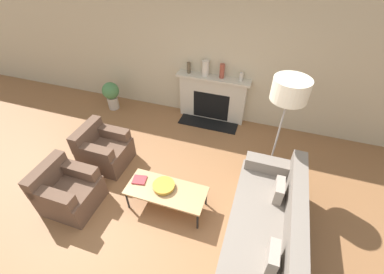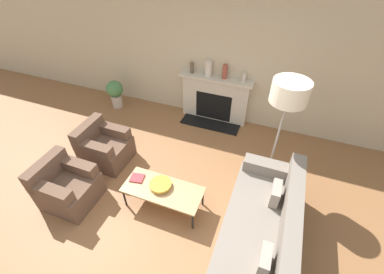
% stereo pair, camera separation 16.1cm
% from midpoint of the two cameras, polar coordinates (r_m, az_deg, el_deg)
% --- Properties ---
extents(ground_plane, '(18.00, 18.00, 0.00)m').
position_cam_midpoint_polar(ground_plane, '(4.15, -6.43, -17.78)').
color(ground_plane, brown).
extents(wall_back, '(18.00, 0.06, 2.90)m').
position_cam_midpoint_polar(wall_back, '(5.40, 5.43, 17.68)').
color(wall_back, '#BCAD8E').
rests_on(wall_back, ground_plane).
extents(fireplace, '(1.57, 0.59, 1.03)m').
position_cam_midpoint_polar(fireplace, '(5.72, 3.68, 8.47)').
color(fireplace, beige).
rests_on(fireplace, ground_plane).
extents(couch, '(0.90, 2.20, 0.88)m').
position_cam_midpoint_polar(couch, '(3.79, 14.95, -19.21)').
color(couch, slate).
rests_on(couch, ground_plane).
extents(armchair_near, '(0.78, 0.73, 0.77)m').
position_cam_midpoint_polar(armchair_near, '(4.52, -26.85, -10.68)').
color(armchair_near, brown).
rests_on(armchair_near, ground_plane).
extents(armchair_far, '(0.78, 0.73, 0.77)m').
position_cam_midpoint_polar(armchair_far, '(4.97, -19.93, -2.71)').
color(armchair_far, brown).
rests_on(armchair_far, ground_plane).
extents(coffee_table, '(1.22, 0.53, 0.40)m').
position_cam_midpoint_polar(coffee_table, '(4.00, -6.93, -11.88)').
color(coffee_table, tan).
rests_on(coffee_table, ground_plane).
extents(bowl, '(0.34, 0.34, 0.07)m').
position_cam_midpoint_polar(bowl, '(3.98, -7.48, -10.69)').
color(bowl, '#BC8E2D').
rests_on(bowl, coffee_table).
extents(book, '(0.23, 0.21, 0.02)m').
position_cam_midpoint_polar(book, '(4.16, -12.71, -9.28)').
color(book, '#9E2D33').
rests_on(book, coffee_table).
extents(floor_lamp, '(0.52, 0.52, 1.89)m').
position_cam_midpoint_polar(floor_lamp, '(3.83, 19.65, 8.84)').
color(floor_lamp, gray).
rests_on(floor_lamp, ground_plane).
extents(mantel_vase_left, '(0.08, 0.08, 0.23)m').
position_cam_midpoint_polar(mantel_vase_left, '(5.57, -1.58, 15.14)').
color(mantel_vase_left, brown).
rests_on(mantel_vase_left, fireplace).
extents(mantel_vase_center_left, '(0.15, 0.15, 0.32)m').
position_cam_midpoint_polar(mantel_vase_center_left, '(5.45, 2.15, 15.02)').
color(mantel_vase_center_left, beige).
rests_on(mantel_vase_center_left, fireplace).
extents(mantel_vase_center_right, '(0.10, 0.10, 0.30)m').
position_cam_midpoint_polar(mantel_vase_center_right, '(5.38, 5.82, 14.36)').
color(mantel_vase_center_right, brown).
rests_on(mantel_vase_center_right, fireplace).
extents(mantel_vase_right, '(0.08, 0.08, 0.18)m').
position_cam_midpoint_polar(mantel_vase_right, '(5.34, 10.02, 13.05)').
color(mantel_vase_right, beige).
rests_on(mantel_vase_right, fireplace).
extents(potted_plant, '(0.39, 0.39, 0.67)m').
position_cam_midpoint_polar(potted_plant, '(6.42, -18.21, 9.14)').
color(potted_plant, '#B2A899').
rests_on(potted_plant, ground_plane).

